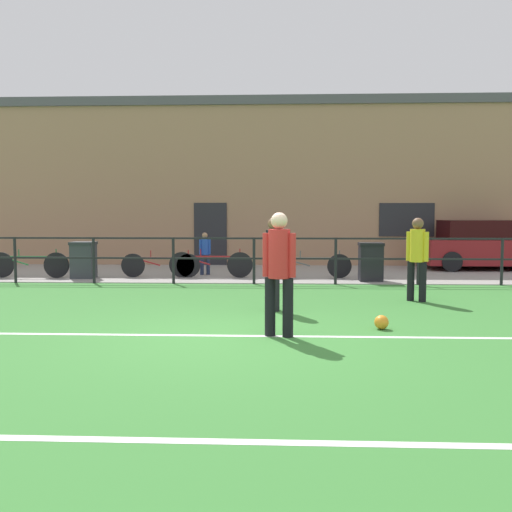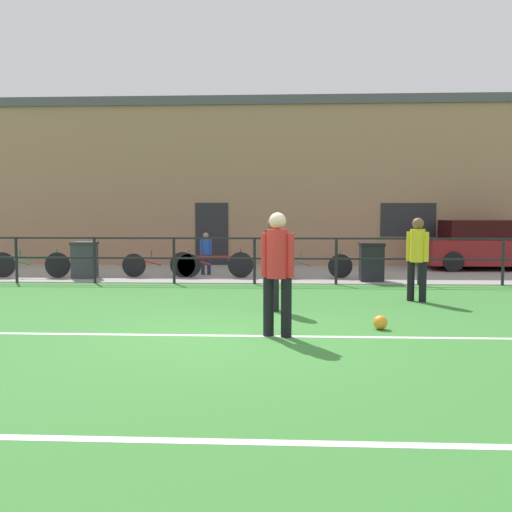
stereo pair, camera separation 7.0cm
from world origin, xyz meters
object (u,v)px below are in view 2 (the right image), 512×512
Objects in this scene: player_winger at (277,266)px; bicycle_parked_1 at (211,264)px; parked_car_red at (487,246)px; soccer_ball_match at (380,322)px; bicycle_parked_0 at (311,265)px; player_striker at (417,254)px; trash_bin_0 at (85,260)px; bicycle_parked_2 at (161,265)px; player_goalkeeper at (273,258)px; trash_bin_1 at (372,262)px; bicycle_parked_3 at (30,264)px; spectator_child at (206,251)px.

player_winger reaches higher than bicycle_parked_1.
player_winger reaches higher than parked_car_red.
bicycle_parked_0 is (-0.72, 6.62, 0.25)m from soccer_ball_match.
parked_car_red is (3.65, 6.54, -0.20)m from player_striker.
trash_bin_0 is (-6.75, 6.35, 0.40)m from soccer_ball_match.
parked_car_red is 1.81× the size of bicycle_parked_2.
player_goalkeeper is 2.19m from player_winger.
parked_car_red is at bearing 62.67° from soccer_ball_match.
bicycle_parked_1 is 2.33× the size of trash_bin_0.
bicycle_parked_0 reaches higher than bicycle_parked_2.
bicycle_parked_1 is (-2.67, 0.00, 0.02)m from bicycle_parked_0.
soccer_ball_match is 0.22× the size of trash_bin_1.
bicycle_parked_3 is (-3.50, -0.27, 0.02)m from bicycle_parked_2.
bicycle_parked_2 is at bearing 125.66° from soccer_ball_match.
player_goalkeeper is 6.98m from trash_bin_0.
bicycle_parked_1 is at bearing 0.00° from bicycle_parked_2.
trash_bin_1 is (4.42, -1.29, -0.18)m from spectator_child.
spectator_child is at bearing 119.81° from player_winger.
bicycle_parked_0 is at bearing 154.50° from player_goalkeeper.
player_striker is 6.62m from spectator_child.
spectator_child is 3.27m from trash_bin_0.
bicycle_parked_0 is at bearing 158.87° from trash_bin_1.
player_striker is 7.49m from parked_car_red.
player_winger is at bearing -52.89° from trash_bin_0.
player_striker is at bearing -20.67° from bicycle_parked_3.
parked_car_red reaches higher than trash_bin_0.
parked_car_red is 5.22m from trash_bin_1.
bicycle_parked_2 is (-4.75, 6.62, 0.25)m from soccer_ball_match.
bicycle_parked_1 is (-3.39, 6.62, 0.27)m from soccer_ball_match.
bicycle_parked_2 is at bearing -163.16° from player_goalkeeper.
player_goalkeeper is 1.70× the size of trash_bin_1.
soccer_ball_match is at bearing 29.89° from player_goalkeeper.
player_winger is 0.77× the size of bicycle_parked_1.
spectator_child is 3.02m from bicycle_parked_0.
trash_bin_1 is at bearing -140.72° from parked_car_red.
bicycle_parked_1 is 3.38m from trash_bin_0.
bicycle_parked_0 is 2.25× the size of trash_bin_0.
player_striker is at bearing 67.12° from soccer_ball_match.
trash_bin_1 reaches higher than bicycle_parked_2.
trash_bin_0 is at bearing 1.32° from spectator_child.
bicycle_parked_2 is (-5.92, 3.82, -0.58)m from player_striker.
bicycle_parked_3 is 2.24× the size of trash_bin_1.
player_striker is 8.70m from trash_bin_0.
player_striker is 0.75× the size of bicycle_parked_3.
bicycle_parked_1 is at bearing 117.10° from soccer_ball_match.
player_winger is 0.80× the size of bicycle_parked_3.
spectator_child is 1.23× the size of trash_bin_0.
parked_car_red is 4.00× the size of trash_bin_0.
player_striker reaches higher than spectator_child.
bicycle_parked_1 is (-1.76, 4.99, -0.56)m from player_goalkeeper.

